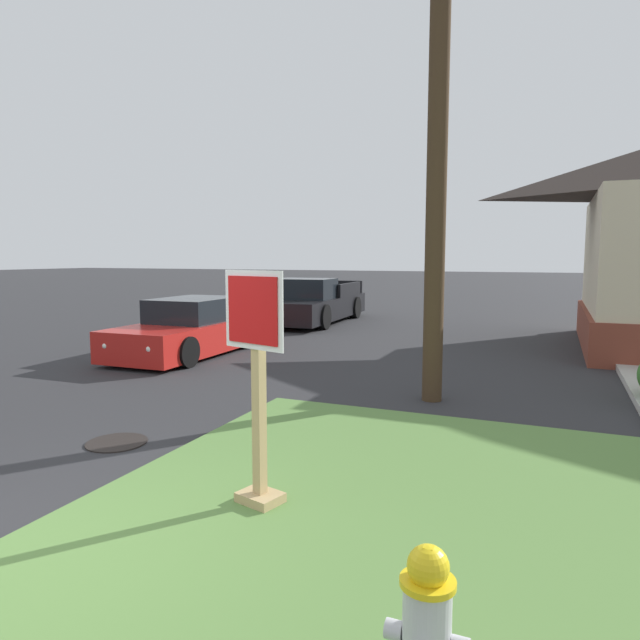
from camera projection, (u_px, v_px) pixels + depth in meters
ground_plane at (5, 572)px, 3.89m from camera, size 160.00×160.00×0.00m
grass_corner_patch at (371, 511)px, 4.72m from camera, size 4.81×5.91×0.08m
fire_hydrant at (426, 639)px, 2.51m from camera, size 0.38×0.34×0.83m
stop_sign at (258, 397)px, 4.69m from camera, size 0.63×0.37×1.99m
manhole_cover at (117, 442)px, 6.56m from camera, size 0.70×0.70×0.02m
parked_sedan_red at (191, 330)px, 12.50m from camera, size 1.91×4.24×1.25m
pickup_truck_black at (312, 304)px, 18.50m from camera, size 2.38×5.66×1.48m
utility_pole at (439, 81)px, 8.00m from camera, size 1.81×0.30×8.95m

